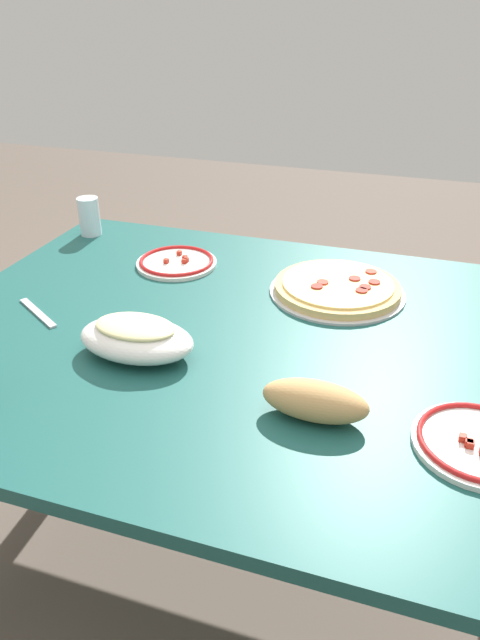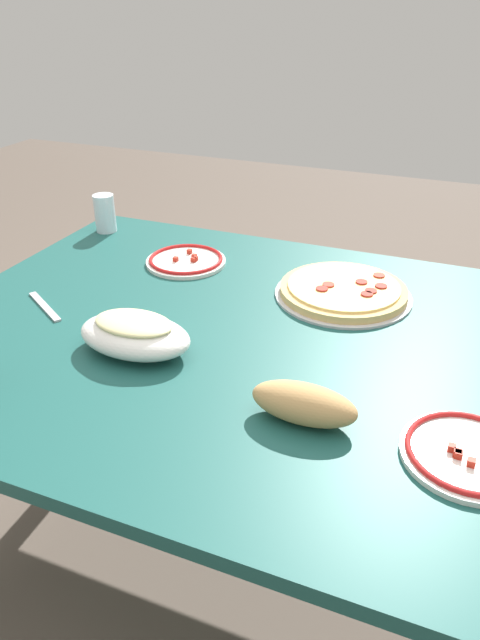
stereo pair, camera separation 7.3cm
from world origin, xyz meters
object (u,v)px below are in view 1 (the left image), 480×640
Objects in this scene: side_plate_far at (479,443)px; bread_loaf at (315,401)px; pepperoni_pizza at (337,288)px; water_glass at (89,216)px; dining_table at (240,369)px; baked_pasta_dish at (136,337)px; side_plate_near at (177,262)px.

side_plate_far is 0.27m from bread_loaf.
pepperoni_pizza is 0.80m from water_glass.
dining_table is 0.54m from side_plate_far.
baked_pasta_dish is 0.39m from bread_loaf.
side_plate_far is (-1.09, 0.64, -0.05)m from water_glass.
baked_pasta_dish is 0.66m from side_plate_far.
bread_loaf is (0.27, 0.01, 0.03)m from side_plate_far.
bread_loaf is at bearing 95.29° from pepperoni_pizza.
side_plate_near is (0.10, -0.43, -0.03)m from baked_pasta_dish.
water_glass reaches higher than side_plate_far.
side_plate_near is (0.27, -0.29, 0.10)m from dining_table.
baked_pasta_dish is at bearing 50.00° from pepperoni_pizza.
dining_table is at bearing -25.39° from side_plate_far.
dining_table is 0.75m from water_glass.
pepperoni_pizza is at bearing -123.45° from dining_table.
baked_pasta_dish is at bearing -6.96° from side_plate_far.
water_glass is (0.78, -0.16, 0.04)m from pepperoni_pizza.
bread_loaf is (-0.82, 0.65, -0.02)m from water_glass.
baked_pasta_dish reaches higher than dining_table.
dining_table is 0.26m from baked_pasta_dish.
water_glass is 0.61× the size of bread_loaf.
water_glass reaches higher than baked_pasta_dish.
side_plate_far is (-0.31, 0.48, -0.01)m from pepperoni_pizza.
pepperoni_pizza is at bearing -56.88° from side_plate_far.
water_glass is 0.36m from side_plate_near.
water_glass is 1.05m from bread_loaf.
bread_loaf reaches higher than side_plate_far.
pepperoni_pizza is (-0.17, -0.25, 0.11)m from dining_table.
water_glass reaches higher than pepperoni_pizza.
pepperoni_pizza reaches higher than side_plate_far.
dining_table is 5.80× the size of baked_pasta_dish.
bread_loaf reaches higher than pepperoni_pizza.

